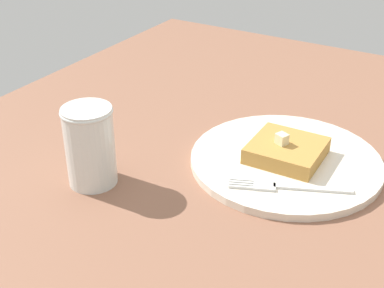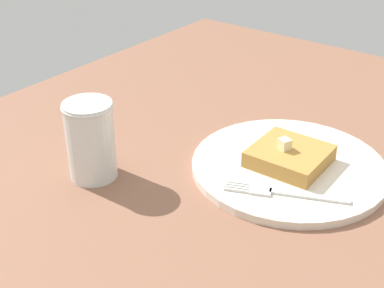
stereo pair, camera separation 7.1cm
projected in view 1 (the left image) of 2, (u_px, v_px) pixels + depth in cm
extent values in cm
cube|color=brown|center=(309.00, 208.00, 68.82)|extent=(117.11, 117.11, 2.78)
cylinder|color=silver|center=(286.00, 161.00, 75.35)|extent=(26.82, 26.82, 1.10)
torus|color=#343A36|center=(286.00, 160.00, 75.28)|extent=(26.82, 26.82, 0.80)
cube|color=#B5823B|center=(287.00, 150.00, 74.53)|extent=(9.70, 9.91, 2.25)
cube|color=beige|center=(282.00, 139.00, 73.54)|extent=(1.84, 1.92, 1.51)
cube|color=silver|center=(315.00, 189.00, 67.87)|extent=(4.79, 9.54, 0.36)
cube|color=silver|center=(265.00, 186.00, 68.60)|extent=(3.13, 3.44, 0.36)
cube|color=silver|center=(241.00, 187.00, 68.22)|extent=(1.56, 3.06, 0.36)
cube|color=silver|center=(241.00, 185.00, 68.70)|extent=(1.56, 3.06, 0.36)
cube|color=silver|center=(241.00, 183.00, 69.17)|extent=(1.56, 3.06, 0.36)
cube|color=silver|center=(242.00, 180.00, 69.65)|extent=(1.56, 3.06, 0.36)
cylinder|color=#341805|center=(91.00, 156.00, 69.86)|extent=(5.97, 5.97, 7.92)
cylinder|color=silver|center=(90.00, 146.00, 69.13)|extent=(6.48, 6.48, 10.86)
torus|color=silver|center=(86.00, 112.00, 66.68)|extent=(6.73, 6.73, 0.50)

